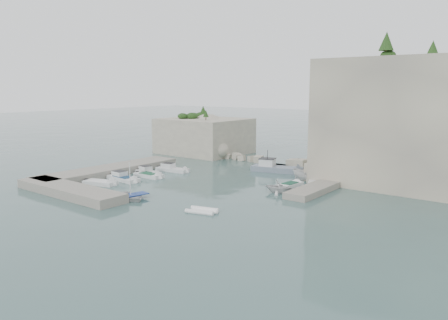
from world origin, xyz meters
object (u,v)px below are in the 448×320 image
Objects in this scene: tender_east_b at (290,187)px; work_boat at (277,172)px; motorboat_a at (173,171)px; tender_east_c at (315,184)px; motorboat_e at (100,185)px; tender_east_a at (278,193)px; rowboat at (131,199)px; tender_east_d at (310,181)px; inflatable_dinghy at (202,212)px; motorboat_b at (148,175)px; motorboat_c at (149,177)px; motorboat_d at (123,181)px.

tender_east_b is 0.52× the size of work_boat.
motorboat_a reaches higher than tender_east_c.
motorboat_e is 24.41m from tender_east_a.
work_boat reaches higher than motorboat_e.
rowboat is 25.54m from tender_east_d.
tender_east_c is (3.11, 20.20, 0.00)m from inflatable_dinghy.
work_boat is (-7.44, 3.22, 0.00)m from tender_east_d.
tender_east_a is at bearing 13.95° from motorboat_b.
motorboat_b is (-0.98, -4.22, 0.00)m from motorboat_a.
motorboat_a is at bearing 85.13° from motorboat_b.
inflatable_dinghy is at bearing 179.88° from tender_east_b.
motorboat_c and tender_east_b have the same top height.
motorboat_c is 1.47× the size of tender_east_a.
inflatable_dinghy is 16.41m from tender_east_b.
inflatable_dinghy is (19.93, -1.61, 0.00)m from motorboat_e.
tender_east_b is 5.09m from tender_east_d.
motorboat_a is 1.19× the size of motorboat_c.
motorboat_b is 1.15× the size of tender_east_c.
work_boat is at bearing 88.00° from inflatable_dinghy.
motorboat_d reaches higher than tender_east_b.
tender_east_b and tender_east_c have the same top height.
motorboat_a is 1.33× the size of tender_east_b.
motorboat_e is at bearing -81.76° from motorboat_b.
motorboat_c is (1.44, -1.24, 0.00)m from motorboat_b.
motorboat_d reaches higher than tender_east_c.
motorboat_e is at bearing -91.15° from motorboat_d.
motorboat_c is 24.25m from tender_east_c.
tender_east_a is (21.77, 11.05, 0.00)m from motorboat_e.
tender_east_d is at bearing 29.07° from motorboat_c.
motorboat_a reaches higher than motorboat_e.
tender_east_c is at bearing 31.09° from motorboat_b.
work_boat is at bearing 40.63° from tender_east_c.
rowboat is (8.60, -15.71, 0.00)m from motorboat_a.
motorboat_e is (0.02, -8.83, 0.00)m from motorboat_b.
motorboat_b reaches higher than inflatable_dinghy.
motorboat_b is 1.53× the size of inflatable_dinghy.
motorboat_c is 13.09m from rowboat.
work_boat is (4.70, 25.69, 0.00)m from rowboat.
work_boat reaches higher than motorboat_d.
motorboat_c is 1.45× the size of inflatable_dinghy.
motorboat_d is 1.37× the size of tender_east_b.
motorboat_e is 1.09× the size of tender_east_b.
tender_east_b is at bearing -3.53° from motorboat_a.
inflatable_dinghy is (18.97, -14.67, 0.00)m from motorboat_a.
inflatable_dinghy is (10.37, 1.05, 0.00)m from rowboat.
rowboat is (9.20, -6.34, 0.00)m from motorboat_d.
rowboat is 18.35m from tender_east_a.
motorboat_c is 0.99× the size of tender_east_d.
motorboat_c is at bearing 112.37° from tender_east_d.
motorboat_a is 9.40m from motorboat_d.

